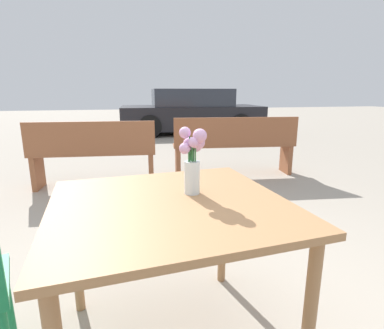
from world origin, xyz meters
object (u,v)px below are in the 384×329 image
at_px(flower_vase, 193,160).
at_px(parked_car, 191,112).
at_px(bench_middle, 235,144).
at_px(table_front, 170,221).
at_px(bench_near, 93,153).

bearing_deg(flower_vase, parked_car, 77.31).
bearing_deg(bench_middle, flower_vase, -114.75).
distance_m(table_front, parked_car, 7.71).
bearing_deg(parked_car, bench_near, -115.77).
relative_size(table_front, bench_near, 0.68).
distance_m(flower_vase, bench_near, 2.67).
relative_size(table_front, bench_middle, 0.60).
height_order(table_front, bench_middle, bench_middle).
distance_m(table_front, bench_middle, 3.11).
bearing_deg(parked_car, table_front, -103.42).
relative_size(flower_vase, parked_car, 0.07).
xyz_separation_m(table_front, flower_vase, (0.12, 0.09, 0.25)).
xyz_separation_m(table_front, bench_near, (-0.56, 2.63, -0.19)).
bearing_deg(bench_middle, parked_car, 84.87).
bearing_deg(parked_car, bench_middle, -95.13).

